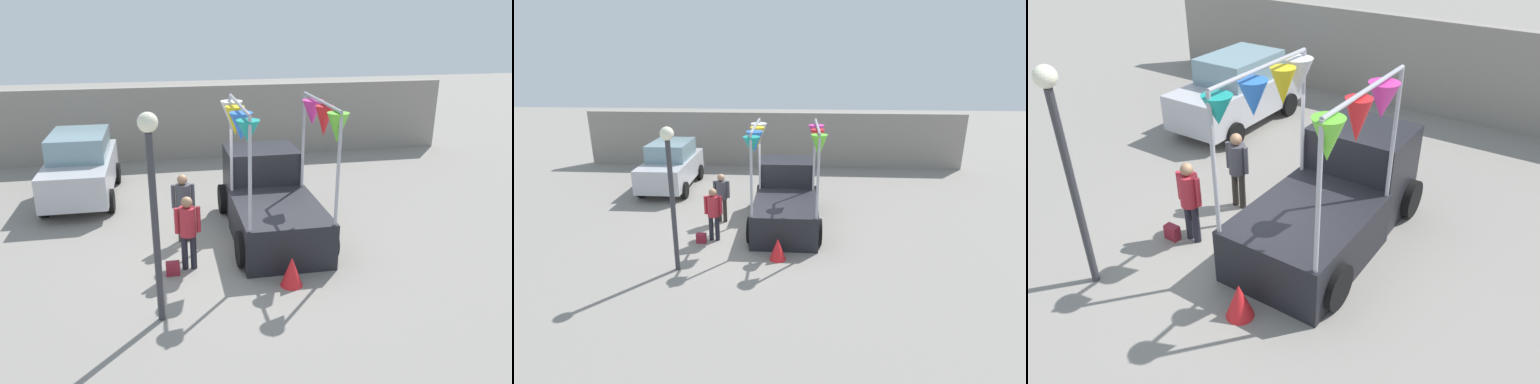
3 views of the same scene
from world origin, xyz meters
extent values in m
plane|color=gray|center=(0.00, 0.00, 0.00)|extent=(60.00, 60.00, 0.00)
cube|color=black|center=(0.86, -0.04, 0.50)|extent=(1.90, 2.60, 1.00)
cube|color=black|center=(0.86, 1.96, 0.90)|extent=(1.80, 1.40, 1.80)
cube|color=#8CB2C6|center=(0.86, 1.96, 1.35)|extent=(1.76, 1.37, 0.60)
cylinder|color=black|center=(-0.09, 2.31, 0.38)|extent=(0.22, 0.76, 0.76)
cylinder|color=black|center=(1.81, 2.31, 0.38)|extent=(0.22, 0.76, 0.76)
cylinder|color=black|center=(-0.09, -0.74, 0.38)|extent=(0.22, 0.76, 0.76)
cylinder|color=black|center=(1.81, -0.74, 0.38)|extent=(0.22, 0.76, 0.76)
cylinder|color=#A5A5AD|center=(-0.01, 1.18, 2.14)|extent=(0.07, 0.07, 2.28)
cylinder|color=#A5A5AD|center=(1.73, 1.18, 2.14)|extent=(0.07, 0.07, 2.28)
cylinder|color=#A5A5AD|center=(-0.01, -1.26, 2.14)|extent=(0.07, 0.07, 2.28)
cylinder|color=#A5A5AD|center=(1.73, -1.26, 2.14)|extent=(0.07, 0.07, 2.28)
cylinder|color=#A5A5AD|center=(-0.01, -0.04, 3.28)|extent=(0.07, 2.44, 0.07)
cylinder|color=#A5A5AD|center=(1.73, -0.04, 3.28)|extent=(0.07, 2.44, 0.07)
cone|color=teal|center=(-0.01, -1.09, 2.95)|extent=(0.47, 0.47, 0.43)
cone|color=#66CC33|center=(1.73, -1.09, 2.95)|extent=(0.45, 0.45, 0.58)
cone|color=blue|center=(-0.01, -0.28, 2.87)|extent=(0.67, 0.67, 0.57)
cone|color=red|center=(1.73, -0.28, 2.91)|extent=(0.53, 0.53, 0.64)
cone|color=yellow|center=(-0.01, 0.54, 2.82)|extent=(0.54, 0.54, 0.63)
cone|color=#D83399|center=(1.73, 0.54, 2.94)|extent=(0.60, 0.60, 0.55)
cone|color=white|center=(-0.01, 1.01, 2.86)|extent=(0.61, 0.61, 0.62)
cube|color=#B7B7BC|center=(-3.88, 4.11, 0.77)|extent=(1.70, 4.00, 0.90)
cube|color=#72939E|center=(-3.88, 4.26, 1.55)|extent=(1.50, 2.10, 0.66)
cylinder|color=black|center=(-4.73, 5.36, 0.32)|extent=(0.18, 0.64, 0.64)
cylinder|color=black|center=(-3.03, 5.36, 0.32)|extent=(0.18, 0.64, 0.64)
cylinder|color=black|center=(-4.73, 2.86, 0.32)|extent=(0.18, 0.64, 0.64)
cylinder|color=black|center=(-3.03, 2.86, 0.32)|extent=(0.18, 0.64, 0.64)
cylinder|color=black|center=(-1.28, -0.67, 0.38)|extent=(0.13, 0.13, 0.76)
cylinder|color=black|center=(-1.10, -0.67, 0.38)|extent=(0.13, 0.13, 0.76)
cylinder|color=#B22633|center=(-1.19, -0.67, 1.06)|extent=(0.34, 0.34, 0.60)
sphere|color=#997051|center=(-1.19, -0.67, 1.48)|extent=(0.23, 0.23, 0.23)
cylinder|color=#B22633|center=(-1.41, -0.67, 1.09)|extent=(0.09, 0.09, 0.54)
cylinder|color=#B22633|center=(-0.97, -0.67, 1.09)|extent=(0.09, 0.09, 0.54)
cylinder|color=#2D2823|center=(-1.29, 0.70, 0.39)|extent=(0.13, 0.13, 0.77)
cylinder|color=#2D2823|center=(-1.11, 0.70, 0.39)|extent=(0.13, 0.13, 0.77)
cylinder|color=#3F3F47|center=(-1.20, 0.70, 1.08)|extent=(0.34, 0.34, 0.61)
sphere|color=#997051|center=(-1.20, 0.70, 1.50)|extent=(0.23, 0.23, 0.23)
cylinder|color=#3F3F47|center=(-1.42, 0.70, 1.11)|extent=(0.09, 0.09, 0.55)
cylinder|color=#3F3F47|center=(-0.98, 0.70, 1.11)|extent=(0.09, 0.09, 0.55)
cube|color=maroon|center=(-1.54, -0.87, 0.14)|extent=(0.28, 0.16, 0.28)
cylinder|color=#333338|center=(-1.78, -2.42, 1.65)|extent=(0.12, 0.12, 3.31)
sphere|color=#F2EDCC|center=(-1.78, -2.42, 3.47)|extent=(0.32, 0.32, 0.32)
cube|color=gray|center=(0.00, 7.86, 1.30)|extent=(18.00, 0.36, 2.60)
cone|color=red|center=(0.72, -1.74, 0.30)|extent=(0.59, 0.59, 0.60)
camera|label=1|loc=(-1.59, -10.01, 5.02)|focal=35.00mm
camera|label=2|loc=(1.13, -11.21, 5.13)|focal=28.00mm
camera|label=3|loc=(4.34, -5.99, 5.53)|focal=35.00mm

